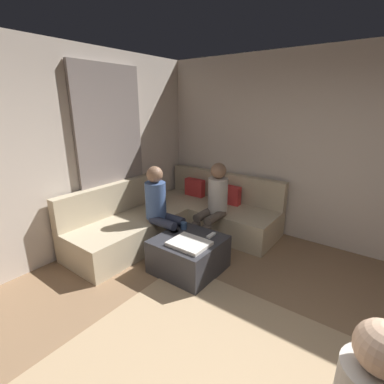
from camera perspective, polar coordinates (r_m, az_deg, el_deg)
The scene contains 10 objects.
wall_back at distance 4.24m, azimuth 29.75°, elevation 6.74°, with size 6.00×0.12×2.70m, color beige.
wall_left at distance 3.71m, azimuth -33.21°, elevation 4.94°, with size 0.12×6.00×2.70m, color beige.
curtain_panel at distance 4.26m, azimuth -16.03°, elevation 7.03°, with size 0.06×1.10×2.50m, color gray.
sectional_couch at distance 4.38m, azimuth -2.78°, elevation -5.25°, with size 2.10×2.55×0.87m.
ottoman at distance 3.53m, azimuth -0.66°, elevation -12.55°, with size 0.76×0.76×0.42m, color #333338.
folded_blanket at distance 3.28m, azimuth -0.56°, elevation -10.45°, with size 0.44×0.36×0.04m, color white.
coffee_mug at distance 3.65m, azimuth -1.70°, elevation -6.87°, with size 0.08×0.08×0.10m, color #334C72.
game_remote at distance 3.49m, azimuth 3.93°, elevation -8.81°, with size 0.05×0.15×0.02m, color white.
person_on_couch_back at distance 3.95m, azimuth 4.52°, elevation -2.03°, with size 0.30×0.60×1.20m.
person_on_couch_side at distance 3.78m, azimuth -6.32°, elevation -3.01°, with size 0.60×0.30×1.20m.
Camera 1 is at (0.51, -1.22, 1.98)m, focal length 26.12 mm.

